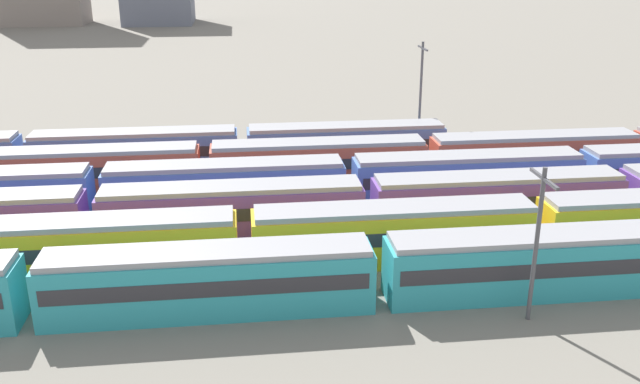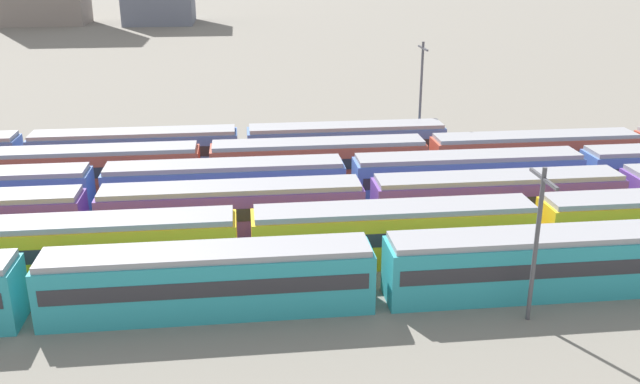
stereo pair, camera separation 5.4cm
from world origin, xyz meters
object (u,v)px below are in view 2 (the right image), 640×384
Objects in this scene: catenary_pole_2 at (537,237)px; train_track_4 at (319,162)px; train_track_2 at (368,205)px; train_track_1 at (244,240)px; train_track_3 at (349,181)px; train_track_5 at (136,151)px; train_track_0 at (209,280)px; catenary_pole_1 at (421,92)px.

train_track_4 is at bearing 110.11° from catenary_pole_2.
train_track_2 is 15.04m from catenary_pole_2.
catenary_pole_2 is at bearing -64.27° from train_track_2.
train_track_1 is 13.23m from train_track_3.
train_track_3 is (-0.52, 5.20, 0.00)m from train_track_2.
catenary_pole_2 is at bearing -49.78° from train_track_5.
catenary_pole_1 reaches higher than train_track_0.
train_track_5 is 5.24× the size of catenary_pole_1.
train_track_0 and train_track_1 have the same top height.
train_track_1 is 29.79m from catenary_pole_1.
catenary_pole_2 is (-2.11, -32.07, -1.03)m from catenary_pole_1.
train_track_1 is 8.65× the size of catenary_pole_2.
train_track_2 is 10.65m from train_track_4.
train_track_0 is at bearing -123.18° from train_track_3.
train_track_2 is 2.02× the size of train_track_5.
train_track_0 is 0.83× the size of train_track_2.
train_track_1 is 10.14m from train_track_2.
train_track_5 is at bearing 161.73° from train_track_4.
train_track_5 is at bearing 139.13° from train_track_2.
catenary_pole_1 is (9.04, 13.58, 3.97)m from train_track_3.
train_track_3 is at bearing 56.82° from train_track_0.
train_track_1 is (2.02, 5.20, 0.00)m from train_track_0.
train_track_5 is (-17.50, 10.40, -0.00)m from train_track_3.
catenary_pole_1 is (19.24, 29.18, 3.97)m from train_track_0.
train_track_0 is 27.01m from train_track_5.
train_track_5 is (-18.03, 15.60, -0.00)m from train_track_2.
train_track_4 is (8.45, 20.80, 0.00)m from train_track_0.
train_track_1 is at bearing -128.19° from train_track_3.
train_track_4 is at bearing 102.32° from train_track_2.
train_track_0 and train_track_2 have the same top height.
catenary_pole_2 is (6.40, -13.29, 2.94)m from train_track_2.
train_track_1 is at bearing -149.15° from train_track_2.
train_track_1 is 17.39m from catenary_pole_2.
train_track_0 is 5.58m from train_track_1.
train_track_3 is 2.02× the size of train_track_5.
train_track_2 is (10.72, 10.40, 0.00)m from train_track_0.
train_track_1 is 0.66× the size of train_track_2.
catenary_pole_1 is at bearing 6.83° from train_track_5.
train_track_1 is at bearing -125.69° from catenary_pole_1.
train_track_0 is 10.84× the size of catenary_pole_2.
train_track_3 is 19.96m from catenary_pole_2.
train_track_1 is at bearing 151.84° from catenary_pole_2.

